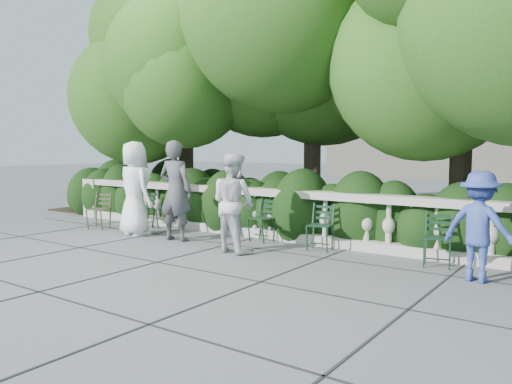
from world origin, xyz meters
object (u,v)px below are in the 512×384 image
Objects in this scene: chair_weathered at (95,230)px; person_businessman at (135,188)px; chair_c at (164,230)px; chair_e at (317,252)px; chair_a at (138,228)px; person_older_blue at (480,226)px; person_woman_grey at (176,191)px; chair_f at (436,269)px; person_casual_man at (233,203)px; chair_b at (257,242)px.

chair_weathered is 1.56m from person_businessman.
chair_c is 1.28m from person_businessman.
chair_a is at bearing 170.20° from chair_e.
chair_weathered is 0.56× the size of person_older_blue.
person_woman_grey is (1.80, -0.59, 0.98)m from chair_a.
person_older_blue is at bearing -42.65° from chair_f.
person_businessman reaches higher than chair_e.
person_casual_man is (-3.24, -0.77, 0.86)m from chair_f.
chair_e is (1.38, -0.12, 0.00)m from chair_b.
person_casual_man is at bearing -22.30° from chair_c.
chair_b and chair_f have the same top height.
chair_e is at bearing 1.65° from chair_b.
person_woman_grey is (-4.81, -0.57, 0.98)m from chair_f.
person_older_blue is (5.47, 0.20, -0.23)m from person_woman_grey.
person_woman_grey is (-1.40, -0.75, 0.98)m from chair_b.
person_older_blue reaches higher than chair_a.
chair_a is 1.00× the size of chair_c.
chair_a and chair_weathered have the same top height.
chair_weathered is (-1.20, -0.92, 0.00)m from chair_c.
person_casual_man is (-1.20, -0.82, 0.86)m from chair_e.
chair_a is 0.49× the size of person_casual_man.
chair_c is 5.97m from chair_f.
chair_e is 5.18m from chair_weathered.
chair_f is at bearing 178.23° from person_woman_grey.
person_woman_grey reaches higher than person_casual_man.
person_woman_grey reaches higher than chair_a.
chair_c is (0.65, 0.19, 0.00)m from chair_a.
chair_f is at bearing -158.80° from person_casual_man.
chair_c and chair_weathered have the same top height.
chair_weathered is (-0.55, -0.73, 0.00)m from chair_a.
person_older_blue is at bearing -16.32° from chair_weathered.
person_older_blue reaches higher than chair_weathered.
chair_f is at bearing -4.49° from chair_c.
chair_weathered is at bearing 17.12° from person_businessman.
person_older_blue is at bearing -7.55° from chair_c.
chair_weathered is at bearing 178.27° from chair_e.
chair_a is 3.20m from chair_b.
chair_f is at bearing -19.61° from person_older_blue.
chair_c is at bearing -75.58° from person_businessman.
chair_a is 1.00× the size of chair_f.
chair_f is 6.05m from person_businessman.
person_casual_man is 3.92m from person_older_blue.
chair_f is 0.49× the size of person_casual_man.
chair_f is 7.19m from chair_weathered.
person_businessman is at bearing -91.01° from chair_c.
person_casual_man is (2.72, -0.98, 0.86)m from chair_c.
person_older_blue is (7.26, -0.40, 0.75)m from chair_a.
chair_f is at bearing 3.80° from chair_b.
chair_a is 0.56× the size of person_older_blue.
person_businessman is at bearing -14.59° from chair_weathered.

